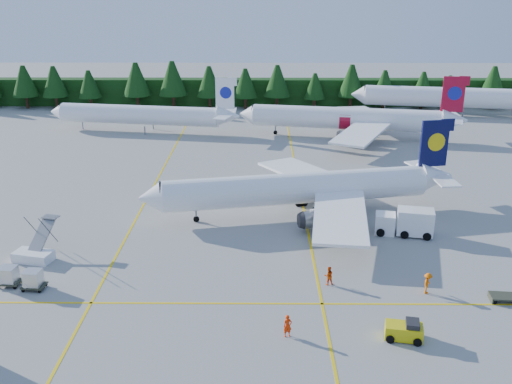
{
  "coord_description": "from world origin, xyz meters",
  "views": [
    {
      "loc": [
        0.62,
        -48.99,
        25.76
      ],
      "look_at": [
        0.16,
        12.75,
        3.5
      ],
      "focal_mm": 40.0,
      "sensor_mm": 36.0,
      "label": 1
    }
  ],
  "objects_px": {
    "airliner_red": "(342,119)",
    "airstairs": "(35,253)",
    "baggage_tug": "(405,330)",
    "service_truck": "(404,222)",
    "airliner_navy": "(291,189)"
  },
  "relations": [
    {
      "from": "baggage_tug",
      "to": "airliner_red",
      "type": "bearing_deg",
      "value": 97.65
    },
    {
      "from": "airliner_red",
      "to": "service_truck",
      "type": "xyz_separation_m",
      "value": [
        1.22,
        -43.26,
        -1.97
      ]
    },
    {
      "from": "airliner_navy",
      "to": "airliner_red",
      "type": "distance_m",
      "value": 39.19
    },
    {
      "from": "airliner_red",
      "to": "service_truck",
      "type": "relative_size",
      "value": 6.02
    },
    {
      "from": "airstairs",
      "to": "baggage_tug",
      "type": "height_order",
      "value": "airstairs"
    },
    {
      "from": "service_truck",
      "to": "baggage_tug",
      "type": "xyz_separation_m",
      "value": [
        -4.63,
        -19.92,
        -0.73
      ]
    },
    {
      "from": "airliner_navy",
      "to": "airliner_red",
      "type": "height_order",
      "value": "airliner_red"
    },
    {
      "from": "airliner_red",
      "to": "airstairs",
      "type": "xyz_separation_m",
      "value": [
        -37.16,
        -49.75,
        -2.7
      ]
    },
    {
      "from": "airliner_red",
      "to": "baggage_tug",
      "type": "distance_m",
      "value": 63.33
    },
    {
      "from": "airliner_red",
      "to": "airstairs",
      "type": "height_order",
      "value": "airliner_red"
    },
    {
      "from": "airliner_red",
      "to": "baggage_tug",
      "type": "bearing_deg",
      "value": -83.14
    },
    {
      "from": "airliner_navy",
      "to": "airstairs",
      "type": "xyz_separation_m",
      "value": [
        -26.2,
        -12.13,
        -2.51
      ]
    },
    {
      "from": "airliner_navy",
      "to": "airstairs",
      "type": "height_order",
      "value": "airliner_navy"
    },
    {
      "from": "airliner_red",
      "to": "baggage_tug",
      "type": "relative_size",
      "value": 12.72
    },
    {
      "from": "airliner_red",
      "to": "airliner_navy",
      "type": "bearing_deg",
      "value": -96.28
    }
  ]
}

